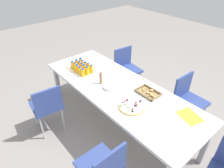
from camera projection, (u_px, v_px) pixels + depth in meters
The scene contains 27 objects.
ground_plane at pixel (118, 125), 3.16m from camera, with size 12.00×12.00×0.00m, color gray.
party_table at pixel (119, 91), 2.78m from camera, with size 2.53×0.91×0.73m.
chair_far_right at pixel (188, 97), 2.94m from camera, with size 0.41×0.41×0.83m.
chair_near_left at pixel (47, 105), 2.79m from camera, with size 0.44×0.44×0.83m.
chair_far_left at pixel (126, 66), 3.74m from camera, with size 0.44×0.44×0.83m.
chair_near_right at pixel (103, 166), 2.00m from camera, with size 0.40×0.40×0.83m.
juice_bottle_0 at pixel (72, 65), 3.15m from camera, with size 0.05×0.05×0.14m.
juice_bottle_1 at pixel (75, 67), 3.10m from camera, with size 0.05×0.05×0.15m.
juice_bottle_2 at pixel (78, 69), 3.06m from camera, with size 0.06×0.06×0.14m.
juice_bottle_3 at pixel (80, 71), 3.02m from camera, with size 0.06×0.06×0.14m.
juice_bottle_4 at pixel (83, 73), 2.96m from camera, with size 0.06×0.06×0.13m.
juice_bottle_5 at pixel (77, 64), 3.20m from camera, with size 0.06×0.06×0.14m.
juice_bottle_6 at pixel (79, 65), 3.15m from camera, with size 0.06×0.06×0.14m.
juice_bottle_7 at pixel (82, 67), 3.10m from camera, with size 0.06×0.06×0.14m.
juice_bottle_8 at pixel (84, 69), 3.05m from camera, with size 0.06×0.06×0.14m.
juice_bottle_9 at pixel (87, 71), 3.00m from camera, with size 0.06×0.06×0.14m.
juice_bottle_10 at pixel (81, 62), 3.24m from camera, with size 0.06×0.06×0.14m.
juice_bottle_11 at pixel (83, 64), 3.19m from camera, with size 0.06×0.06×0.14m.
juice_bottle_12 at pixel (86, 66), 3.13m from camera, with size 0.06×0.06×0.14m.
juice_bottle_13 at pixel (88, 67), 3.10m from camera, with size 0.05×0.05×0.14m.
juice_bottle_14 at pixel (92, 69), 3.04m from camera, with size 0.05×0.05×0.14m.
fruit_pizza at pixel (132, 106), 2.40m from camera, with size 0.33×0.33×0.05m.
snack_tray at pixel (148, 93), 2.63m from camera, with size 0.31×0.21×0.04m.
plate_stack at pixel (110, 87), 2.73m from camera, with size 0.18×0.18×0.04m.
napkin_stack at pixel (69, 65), 3.29m from camera, with size 0.15×0.15×0.01m, color white.
cardboard_tube at pixel (101, 78), 2.79m from camera, with size 0.04×0.04×0.19m, color #9E7A56.
paper_folder at pixel (190, 116), 2.27m from camera, with size 0.26×0.20×0.01m, color yellow.
Camera 1 is at (1.66, -1.53, 2.31)m, focal length 31.76 mm.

